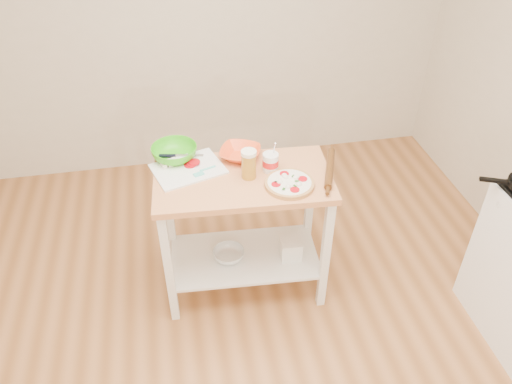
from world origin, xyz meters
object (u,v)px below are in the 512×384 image
at_px(pizza, 289,183).
at_px(green_bowl, 174,153).
at_px(knife, 175,156).
at_px(orange_bowl, 240,153).
at_px(beer_pint, 249,164).
at_px(rolling_pin, 330,169).
at_px(shelf_glass_bowl, 229,255).
at_px(prep_island, 244,211).
at_px(yogurt_tub, 271,162).
at_px(spatula, 204,171).
at_px(shelf_bin, 291,248).
at_px(cutting_board, 187,168).

relative_size(pizza, green_bowl, 1.03).
distance_m(knife, orange_bowl, 0.40).
distance_m(knife, beer_pint, 0.50).
bearing_deg(rolling_pin, shelf_glass_bowl, 176.36).
bearing_deg(prep_island, beer_pint, -9.12).
xyz_separation_m(prep_island, yogurt_tub, (0.17, 0.04, 0.32)).
bearing_deg(rolling_pin, prep_island, 175.11).
bearing_deg(beer_pint, shelf_glass_bowl, 179.59).
height_order(knife, green_bowl, green_bowl).
height_order(spatula, shelf_bin, spatula).
xyz_separation_m(prep_island, green_bowl, (-0.38, 0.27, 0.30)).
xyz_separation_m(beer_pint, yogurt_tub, (0.14, 0.04, -0.03)).
height_order(cutting_board, knife, cutting_board).
bearing_deg(beer_pint, shelf_bin, -11.39).
distance_m(prep_island, cutting_board, 0.43).
bearing_deg(knife, cutting_board, -53.47).
distance_m(spatula, beer_pint, 0.28).
bearing_deg(cutting_board, orange_bowl, -5.68).
relative_size(orange_bowl, shelf_glass_bowl, 1.19).
relative_size(cutting_board, shelf_bin, 3.51).
distance_m(rolling_pin, shelf_glass_bowl, 0.88).
height_order(knife, rolling_pin, rolling_pin).
bearing_deg(green_bowl, pizza, -32.66).
relative_size(green_bowl, yogurt_tub, 1.36).
bearing_deg(spatula, cutting_board, 127.79).
distance_m(pizza, spatula, 0.51).
height_order(spatula, orange_bowl, orange_bowl).
distance_m(prep_island, rolling_pin, 0.59).
bearing_deg(beer_pint, cutting_board, 157.34).
xyz_separation_m(prep_island, spatula, (-0.22, 0.08, 0.27)).
distance_m(knife, shelf_glass_bowl, 0.74).
bearing_deg(knife, green_bowl, -87.03).
height_order(orange_bowl, rolling_pin, orange_bowl).
height_order(yogurt_tub, rolling_pin, yogurt_tub).
relative_size(beer_pint, rolling_pin, 0.47).
relative_size(orange_bowl, beer_pint, 1.36).
bearing_deg(shelf_glass_bowl, yogurt_tub, 8.36).
bearing_deg(shelf_bin, yogurt_tub, 142.85).
distance_m(orange_bowl, shelf_glass_bowl, 0.68).
xyz_separation_m(knife, beer_pint, (0.41, -0.28, 0.07)).
relative_size(pizza, cutting_board, 0.60).
distance_m(spatula, knife, 0.25).
distance_m(beer_pint, yogurt_tub, 0.15).
bearing_deg(shelf_glass_bowl, beer_pint, -0.41).
distance_m(beer_pint, rolling_pin, 0.48).
bearing_deg(knife, orange_bowl, 1.48).
bearing_deg(shelf_glass_bowl, prep_island, 2.47).
xyz_separation_m(spatula, shelf_bin, (0.52, -0.14, -0.59)).
relative_size(prep_island, shelf_glass_bowl, 5.24).
xyz_separation_m(yogurt_tub, shelf_bin, (0.12, -0.09, -0.63)).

